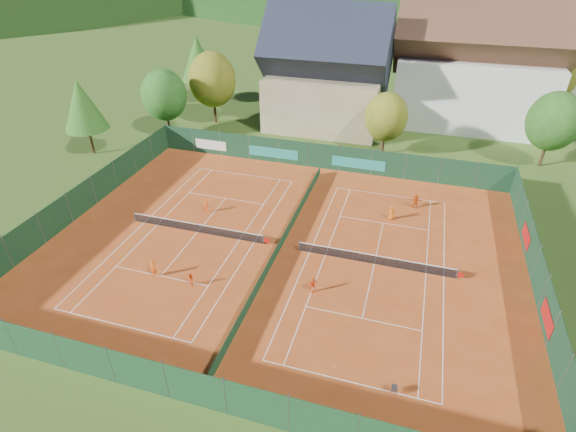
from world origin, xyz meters
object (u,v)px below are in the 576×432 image
(hotel_block_b, at_px, (576,69))
(player_right_far_a, at_px, (392,213))
(ball_hopper, at_px, (394,388))
(player_left_mid, at_px, (191,280))
(player_right_far_b, at_px, (415,201))
(hotel_block_a, at_px, (476,70))
(player_left_near, at_px, (153,268))
(chalet, at_px, (327,77))
(player_left_far, at_px, (206,206))
(player_right_near, at_px, (313,285))

(hotel_block_b, bearing_deg, player_right_far_a, -120.23)
(hotel_block_b, distance_m, ball_hopper, 59.55)
(ball_hopper, bearing_deg, player_left_mid, 161.72)
(hotel_block_b, relative_size, player_right_far_b, 11.82)
(hotel_block_a, bearing_deg, player_right_far_a, -104.45)
(player_left_near, bearing_deg, player_right_far_b, 33.20)
(hotel_block_a, height_order, hotel_block_b, hotel_block_a)
(chalet, bearing_deg, player_left_far, -102.09)
(player_left_far, bearing_deg, chalet, -107.69)
(ball_hopper, relative_size, player_right_far_a, 0.56)
(hotel_block_b, height_order, player_left_far, hotel_block_b)
(chalet, distance_m, player_left_mid, 37.32)
(ball_hopper, xyz_separation_m, player_right_far_a, (-2.11, 19.27, 0.16))
(hotel_block_a, bearing_deg, player_left_far, -127.19)
(chalet, height_order, player_right_near, chalet)
(chalet, height_order, player_right_far_a, chalet)
(ball_hopper, relative_size, player_left_mid, 0.67)
(player_right_far_a, bearing_deg, player_left_mid, 38.46)
(player_left_far, bearing_deg, player_right_far_b, -166.57)
(player_left_near, distance_m, player_right_near, 12.53)
(chalet, relative_size, player_left_far, 12.81)
(player_left_mid, xyz_separation_m, player_right_far_b, (15.74, 16.90, 0.14))
(player_left_far, bearing_deg, hotel_block_a, -132.79)
(chalet, distance_m, player_left_far, 27.78)
(player_left_near, relative_size, player_left_mid, 1.32)
(chalet, xyz_separation_m, player_left_far, (-5.68, -26.53, -5.99))
(ball_hopper, distance_m, player_left_mid, 16.68)
(player_left_mid, xyz_separation_m, player_right_near, (9.10, 2.05, 0.10))
(hotel_block_a, relative_size, ball_hopper, 27.00)
(player_left_mid, relative_size, player_left_far, 0.94)
(player_left_mid, bearing_deg, ball_hopper, 18.04)
(player_left_far, relative_size, player_right_near, 0.91)
(player_right_near, distance_m, player_right_far_a, 12.85)
(chalet, relative_size, hotel_block_b, 0.94)
(ball_hopper, distance_m, player_left_far, 24.80)
(player_right_near, height_order, player_right_far_a, player_right_far_a)
(player_right_near, bearing_deg, ball_hopper, -88.73)
(chalet, height_order, player_left_mid, chalet)
(hotel_block_b, xyz_separation_m, player_left_far, (-38.68, -40.53, -5.99))
(player_left_far, bearing_deg, player_left_mid, 103.49)
(chalet, distance_m, hotel_block_a, 19.94)
(hotel_block_b, xyz_separation_m, player_right_near, (-26.04, -48.72, -5.92))
(hotel_block_b, bearing_deg, player_left_mid, -124.68)
(player_right_far_a, height_order, player_right_far_b, player_right_far_b)
(hotel_block_b, bearing_deg, chalet, -157.01)
(hotel_block_a, relative_size, player_left_mid, 18.19)
(hotel_block_b, bearing_deg, player_right_near, -118.12)
(hotel_block_a, height_order, player_right_far_b, hotel_block_a)
(chalet, xyz_separation_m, player_left_mid, (-2.14, -36.77, -6.03))
(player_right_far_b, bearing_deg, player_left_near, 39.77)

